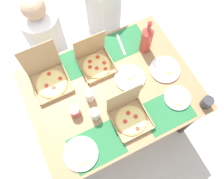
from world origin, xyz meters
TOP-DOWN VIEW (x-y plane):
  - ground_plane at (0.00, 0.00)m, footprint 6.00×6.00m
  - dining_table at (0.00, 0.00)m, footprint 1.26×0.96m
  - placemat_near_left at (-0.28, -0.33)m, footprint 0.36×0.26m
  - placemat_near_right at (0.28, -0.33)m, footprint 0.36×0.26m
  - placemat_far_left at (-0.28, 0.33)m, footprint 0.36×0.26m
  - placemat_far_right at (0.28, 0.33)m, footprint 0.36×0.26m
  - pizza_box_corner_left at (-0.02, 0.26)m, footprint 0.25×0.25m
  - pizza_box_edge_far at (-0.39, 0.27)m, footprint 0.27×0.29m
  - pizza_box_corner_right at (0.01, -0.25)m, footprint 0.25×0.26m
  - plate_middle at (0.45, -0.04)m, footprint 0.24×0.24m
  - plate_far_left at (0.40, -0.28)m, footprint 0.20×0.20m
  - plate_near_right at (-0.40, -0.33)m, footprint 0.24×0.24m
  - plate_far_right at (0.17, 0.03)m, footprint 0.23×0.23m
  - soda_bottle at (0.40, 0.21)m, footprint 0.09×0.09m
  - cup_spare at (-0.18, 0.01)m, footprint 0.06×0.06m
  - cup_red at (0.56, -0.41)m, footprint 0.08×0.08m
  - cup_dark at (-0.32, -0.05)m, footprint 0.08×0.08m
  - cup_clear_right at (-0.20, -0.14)m, footprint 0.07×0.07m
  - knife_by_near_left at (0.25, 0.33)m, footprint 0.05×0.21m
  - diner_left_seat at (-0.28, 0.74)m, footprint 0.32×0.32m
  - diner_right_seat at (0.28, 0.74)m, footprint 0.32×0.32m

SIDE VIEW (x-z plane):
  - ground_plane at x=0.00m, z-range 0.00..0.00m
  - diner_left_seat at x=-0.28m, z-range -0.06..1.07m
  - diner_right_seat at x=0.28m, z-range -0.06..1.14m
  - dining_table at x=0.00m, z-range 0.26..1.00m
  - placemat_near_left at x=-0.28m, z-range 0.75..0.75m
  - placemat_near_right at x=0.28m, z-range 0.75..0.75m
  - placemat_far_left at x=-0.28m, z-range 0.75..0.75m
  - placemat_far_right at x=0.28m, z-range 0.75..0.75m
  - knife_by_near_left at x=0.25m, z-range 0.75..0.75m
  - plate_near_right at x=-0.40m, z-range 0.75..0.77m
  - plate_middle at x=0.45m, z-range 0.75..0.77m
  - plate_far_right at x=0.17m, z-range 0.75..0.77m
  - plate_far_left at x=0.40m, z-range 0.75..0.77m
  - cup_dark at x=-0.32m, z-range 0.75..0.84m
  - pizza_box_corner_left at x=-0.02m, z-range 0.65..0.94m
  - cup_red at x=0.56m, z-range 0.75..0.84m
  - pizza_box_corner_right at x=0.01m, z-range 0.65..0.94m
  - pizza_box_edge_far at x=-0.39m, z-range 0.64..0.95m
  - cup_clear_right at x=-0.20m, z-range 0.75..0.85m
  - cup_spare at x=-0.18m, z-range 0.75..0.85m
  - soda_bottle at x=0.40m, z-range 0.72..1.04m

